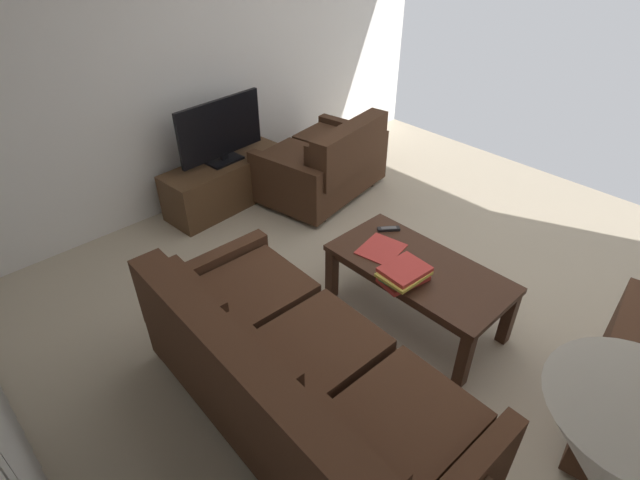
{
  "coord_description": "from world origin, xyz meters",
  "views": [
    {
      "loc": [
        -1.49,
        2.37,
        2.44
      ],
      "look_at": [
        0.23,
        0.74,
        0.76
      ],
      "focal_mm": 27.47,
      "sensor_mm": 36.0,
      "label": 1
    }
  ],
  "objects_px": {
    "coffee_table": "(418,274)",
    "floor_lamp": "(597,480)",
    "tv_stand": "(227,183)",
    "loveseat_near": "(326,163)",
    "loose_magazine": "(381,249)",
    "tv_remote": "(389,229)",
    "sofa_main": "(294,380)",
    "flat_tv": "(220,130)",
    "book_stack": "(404,274)"
  },
  "relations": [
    {
      "from": "loveseat_near",
      "to": "tv_remote",
      "type": "bearing_deg",
      "value": 155.23
    },
    {
      "from": "loveseat_near",
      "to": "loose_magazine",
      "type": "distance_m",
      "value": 1.6
    },
    {
      "from": "loose_magazine",
      "to": "tv_stand",
      "type": "bearing_deg",
      "value": 169.04
    },
    {
      "from": "loveseat_near",
      "to": "coffee_table",
      "type": "bearing_deg",
      "value": 155.58
    },
    {
      "from": "loose_magazine",
      "to": "floor_lamp",
      "type": "bearing_deg",
      "value": -49.86
    },
    {
      "from": "tv_remote",
      "to": "loose_magazine",
      "type": "height_order",
      "value": "tv_remote"
    },
    {
      "from": "coffee_table",
      "to": "flat_tv",
      "type": "height_order",
      "value": "flat_tv"
    },
    {
      "from": "floor_lamp",
      "to": "loose_magazine",
      "type": "bearing_deg",
      "value": -39.1
    },
    {
      "from": "loveseat_near",
      "to": "tv_stand",
      "type": "distance_m",
      "value": 0.96
    },
    {
      "from": "sofa_main",
      "to": "flat_tv",
      "type": "bearing_deg",
      "value": -26.32
    },
    {
      "from": "coffee_table",
      "to": "loose_magazine",
      "type": "bearing_deg",
      "value": 9.5
    },
    {
      "from": "loveseat_near",
      "to": "sofa_main",
      "type": "bearing_deg",
      "value": 132.33
    },
    {
      "from": "loveseat_near",
      "to": "flat_tv",
      "type": "bearing_deg",
      "value": 57.08
    },
    {
      "from": "tv_stand",
      "to": "loveseat_near",
      "type": "bearing_deg",
      "value": -122.89
    },
    {
      "from": "floor_lamp",
      "to": "loose_magazine",
      "type": "height_order",
      "value": "floor_lamp"
    },
    {
      "from": "sofa_main",
      "to": "floor_lamp",
      "type": "distance_m",
      "value": 1.71
    },
    {
      "from": "sofa_main",
      "to": "tv_remote",
      "type": "relative_size",
      "value": 13.02
    },
    {
      "from": "sofa_main",
      "to": "floor_lamp",
      "type": "xyz_separation_m",
      "value": [
        -1.3,
        0.25,
        1.08
      ]
    },
    {
      "from": "tv_remote",
      "to": "loveseat_near",
      "type": "bearing_deg",
      "value": -24.77
    },
    {
      "from": "sofa_main",
      "to": "flat_tv",
      "type": "height_order",
      "value": "flat_tv"
    },
    {
      "from": "flat_tv",
      "to": "tv_remote",
      "type": "relative_size",
      "value": 5.69
    },
    {
      "from": "coffee_table",
      "to": "floor_lamp",
      "type": "relative_size",
      "value": 0.71
    },
    {
      "from": "coffee_table",
      "to": "tv_remote",
      "type": "height_order",
      "value": "tv_remote"
    },
    {
      "from": "sofa_main",
      "to": "tv_stand",
      "type": "distance_m",
      "value": 2.52
    },
    {
      "from": "tv_stand",
      "to": "flat_tv",
      "type": "xyz_separation_m",
      "value": [
        -0.0,
        -0.0,
        0.52
      ]
    },
    {
      "from": "floor_lamp",
      "to": "loveseat_near",
      "type": "bearing_deg",
      "value": -35.36
    },
    {
      "from": "sofa_main",
      "to": "floor_lamp",
      "type": "height_order",
      "value": "floor_lamp"
    },
    {
      "from": "floor_lamp",
      "to": "book_stack",
      "type": "distance_m",
      "value": 2.03
    },
    {
      "from": "sofa_main",
      "to": "tv_stand",
      "type": "relative_size",
      "value": 1.62
    },
    {
      "from": "tv_stand",
      "to": "flat_tv",
      "type": "relative_size",
      "value": 1.41
    },
    {
      "from": "flat_tv",
      "to": "loose_magazine",
      "type": "relative_size",
      "value": 2.93
    },
    {
      "from": "loveseat_near",
      "to": "loose_magazine",
      "type": "relative_size",
      "value": 4.36
    },
    {
      "from": "tv_remote",
      "to": "loose_magazine",
      "type": "xyz_separation_m",
      "value": [
        -0.12,
        0.22,
        -0.01
      ]
    },
    {
      "from": "sofa_main",
      "to": "coffee_table",
      "type": "distance_m",
      "value": 1.16
    },
    {
      "from": "loose_magazine",
      "to": "loveseat_near",
      "type": "bearing_deg",
      "value": 138.94
    },
    {
      "from": "tv_remote",
      "to": "floor_lamp",
      "type": "bearing_deg",
      "value": 138.51
    },
    {
      "from": "tv_stand",
      "to": "book_stack",
      "type": "distance_m",
      "value": 2.23
    },
    {
      "from": "coffee_table",
      "to": "book_stack",
      "type": "relative_size",
      "value": 3.63
    },
    {
      "from": "loveseat_near",
      "to": "loose_magazine",
      "type": "height_order",
      "value": "loveseat_near"
    },
    {
      "from": "loveseat_near",
      "to": "coffee_table",
      "type": "relative_size",
      "value": 1.09
    },
    {
      "from": "flat_tv",
      "to": "floor_lamp",
      "type": "bearing_deg",
      "value": 159.02
    },
    {
      "from": "coffee_table",
      "to": "book_stack",
      "type": "distance_m",
      "value": 0.24
    },
    {
      "from": "sofa_main",
      "to": "tv_remote",
      "type": "bearing_deg",
      "value": -70.04
    },
    {
      "from": "floor_lamp",
      "to": "tv_stand",
      "type": "xyz_separation_m",
      "value": [
        3.56,
        -1.36,
        -1.21
      ]
    },
    {
      "from": "flat_tv",
      "to": "tv_remote",
      "type": "bearing_deg",
      "value": -173.08
    },
    {
      "from": "coffee_table",
      "to": "book_stack",
      "type": "bearing_deg",
      "value": 97.19
    },
    {
      "from": "coffee_table",
      "to": "book_stack",
      "type": "xyz_separation_m",
      "value": [
        -0.03,
        0.2,
        0.12
      ]
    },
    {
      "from": "floor_lamp",
      "to": "book_stack",
      "type": "height_order",
      "value": "floor_lamp"
    },
    {
      "from": "tv_stand",
      "to": "flat_tv",
      "type": "bearing_deg",
      "value": -105.13
    },
    {
      "from": "floor_lamp",
      "to": "book_stack",
      "type": "relative_size",
      "value": 5.12
    }
  ]
}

